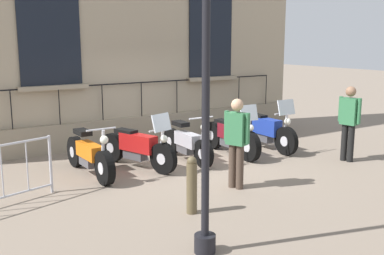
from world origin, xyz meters
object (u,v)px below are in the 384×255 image
(motorcycle_maroon, at_px, (231,137))
(motorcycle_silver, at_px, (187,143))
(motorcycle_red, at_px, (138,148))
(pedestrian_standing, at_px, (237,138))
(bollard, at_px, (192,185))
(pedestrian_walking, at_px, (349,119))
(motorcycle_blue, at_px, (266,131))
(motorcycle_orange, at_px, (89,156))

(motorcycle_maroon, bearing_deg, motorcycle_silver, -94.86)
(motorcycle_red, distance_m, pedestrian_standing, 2.45)
(motorcycle_red, bearing_deg, motorcycle_maroon, 85.30)
(bollard, xyz_separation_m, pedestrian_walking, (-0.75, 4.65, 0.49))
(motorcycle_blue, height_order, pedestrian_standing, pedestrian_standing)
(pedestrian_walking, bearing_deg, bollard, -80.86)
(motorcycle_orange, xyz_separation_m, pedestrian_standing, (2.25, 1.98, 0.54))
(motorcycle_silver, xyz_separation_m, pedestrian_walking, (1.98, 3.02, 0.56))
(motorcycle_maroon, relative_size, bollard, 2.31)
(pedestrian_standing, height_order, pedestrian_walking, pedestrian_walking)
(bollard, bearing_deg, pedestrian_walking, 99.14)
(motorcycle_blue, bearing_deg, motorcycle_silver, -93.27)
(bollard, distance_m, pedestrian_standing, 1.56)
(motorcycle_red, relative_size, pedestrian_walking, 1.26)
(motorcycle_orange, relative_size, motorcycle_maroon, 1.03)
(motorcycle_blue, height_order, pedestrian_walking, pedestrian_walking)
(motorcycle_silver, bearing_deg, pedestrian_standing, -7.32)
(motorcycle_silver, height_order, pedestrian_standing, pedestrian_standing)
(pedestrian_standing, bearing_deg, motorcycle_blue, 128.40)
(motorcycle_red, bearing_deg, pedestrian_standing, 22.53)
(motorcycle_orange, relative_size, bollard, 2.37)
(motorcycle_blue, bearing_deg, motorcycle_maroon, -91.54)
(bollard, bearing_deg, motorcycle_blue, 123.85)
(motorcycle_blue, bearing_deg, pedestrian_standing, -51.60)
(motorcycle_maroon, bearing_deg, bollard, -46.84)
(motorcycle_red, bearing_deg, motorcycle_silver, 85.46)
(motorcycle_blue, bearing_deg, motorcycle_orange, -93.21)
(motorcycle_red, relative_size, motorcycle_silver, 1.05)
(motorcycle_maroon, relative_size, pedestrian_standing, 1.28)
(motorcycle_orange, relative_size, pedestrian_walking, 1.30)
(bollard, height_order, pedestrian_standing, pedestrian_standing)
(motorcycle_red, height_order, motorcycle_silver, motorcycle_red)
(motorcycle_orange, height_order, motorcycle_red, motorcycle_red)
(pedestrian_walking, bearing_deg, motorcycle_red, -116.26)
(motorcycle_silver, height_order, motorcycle_blue, motorcycle_blue)
(motorcycle_red, xyz_separation_m, motorcycle_silver, (0.09, 1.19, -0.03))
(motorcycle_orange, relative_size, pedestrian_standing, 1.32)
(motorcycle_orange, bearing_deg, pedestrian_standing, 41.40)
(motorcycle_orange, distance_m, motorcycle_maroon, 3.43)
(motorcycle_maroon, height_order, pedestrian_standing, pedestrian_standing)
(motorcycle_silver, bearing_deg, bollard, -30.92)
(motorcycle_blue, relative_size, pedestrian_standing, 1.30)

